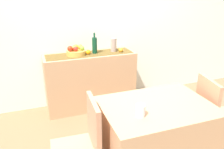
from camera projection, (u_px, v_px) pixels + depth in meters
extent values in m
cube|color=olive|center=(127.00, 137.00, 2.90)|extent=(6.40, 6.40, 0.02)
cube|color=white|center=(98.00, 17.00, 3.44)|extent=(6.40, 0.06, 2.70)
cube|color=tan|center=(91.00, 81.00, 3.48)|extent=(1.34, 0.42, 0.86)
cube|color=brown|center=(90.00, 54.00, 3.32)|extent=(1.26, 0.32, 0.01)
cylinder|color=gold|center=(76.00, 53.00, 3.24)|extent=(0.27, 0.27, 0.07)
sphere|color=red|center=(76.00, 49.00, 3.18)|extent=(0.07, 0.07, 0.07)
sphere|color=gold|center=(80.00, 47.00, 3.28)|extent=(0.07, 0.07, 0.07)
sphere|color=#93B439|center=(74.00, 48.00, 3.23)|extent=(0.07, 0.07, 0.07)
sphere|color=red|center=(70.00, 49.00, 3.18)|extent=(0.08, 0.08, 0.08)
sphere|color=gold|center=(76.00, 47.00, 3.30)|extent=(0.07, 0.07, 0.07)
sphere|color=#83B333|center=(82.00, 48.00, 3.23)|extent=(0.06, 0.06, 0.06)
cylinder|color=#0F3E26|center=(95.00, 46.00, 3.30)|extent=(0.07, 0.07, 0.23)
cylinder|color=#0F3E26|center=(94.00, 35.00, 3.25)|extent=(0.03, 0.03, 0.07)
cylinder|color=#A58F82|center=(114.00, 45.00, 3.40)|extent=(0.09, 0.09, 0.20)
sphere|color=orange|center=(121.00, 50.00, 3.39)|extent=(0.07, 0.07, 0.07)
sphere|color=orange|center=(88.00, 52.00, 3.28)|extent=(0.07, 0.07, 0.07)
cube|color=tan|center=(154.00, 138.00, 2.27)|extent=(1.04, 0.76, 0.74)
cylinder|color=silver|center=(140.00, 111.00, 1.94)|extent=(0.08, 0.08, 0.11)
cube|color=tan|center=(94.00, 124.00, 1.96)|extent=(0.06, 0.40, 0.45)
cube|color=tan|center=(216.00, 134.00, 2.58)|extent=(0.47, 0.47, 0.45)
cube|color=tan|center=(207.00, 99.00, 2.39)|extent=(0.11, 0.40, 0.45)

